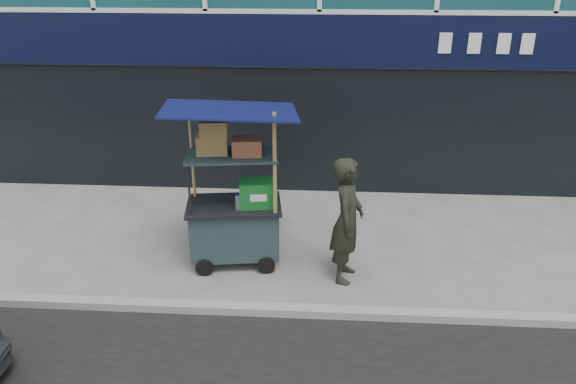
{
  "coord_description": "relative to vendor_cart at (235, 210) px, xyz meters",
  "views": [
    {
      "loc": [
        0.09,
        -6.3,
        4.48
      ],
      "look_at": [
        -0.38,
        1.2,
        1.15
      ],
      "focal_mm": 35.0,
      "sensor_mm": 36.0,
      "label": 1
    }
  ],
  "objects": [
    {
      "name": "ground",
      "position": [
        1.16,
        -1.13,
        -0.87
      ],
      "size": [
        80.0,
        80.0,
        0.0
      ],
      "primitive_type": "plane",
      "color": "slate",
      "rests_on": "ground"
    },
    {
      "name": "vendor_man",
      "position": [
        1.64,
        -0.36,
        0.06
      ],
      "size": [
        0.56,
        0.75,
        1.86
      ],
      "primitive_type": "imported",
      "rotation": [
        0.0,
        0.0,
        1.39
      ],
      "color": "black",
      "rests_on": "ground"
    },
    {
      "name": "curb",
      "position": [
        1.16,
        -1.33,
        -0.81
      ],
      "size": [
        80.0,
        0.18,
        0.12
      ],
      "primitive_type": "cube",
      "color": "gray",
      "rests_on": "ground"
    },
    {
      "name": "vendor_cart",
      "position": [
        0.0,
        0.0,
        0.0
      ],
      "size": [
        2.0,
        1.53,
        2.49
      ],
      "rotation": [
        0.0,
        0.0,
        0.13
      ],
      "color": "#1C2C2F",
      "rests_on": "ground"
    }
  ]
}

